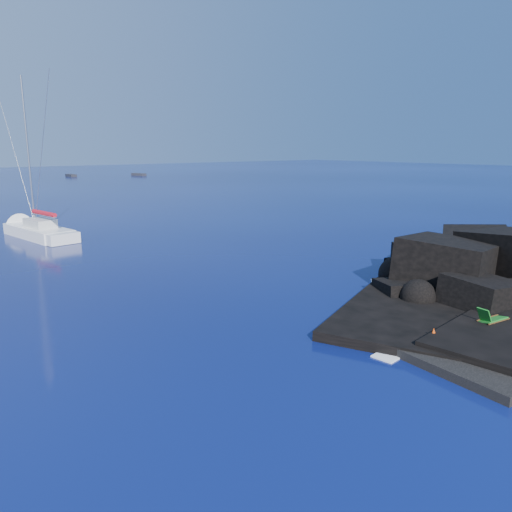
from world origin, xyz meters
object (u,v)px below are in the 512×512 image
(deck_chair, at_px, (494,315))
(distant_boat_b, at_px, (139,176))
(distant_boat_a, at_px, (71,177))
(sailboat, at_px, (39,237))
(marker_cone, at_px, (433,334))

(deck_chair, height_order, distant_boat_b, deck_chair)
(distant_boat_a, distance_m, distant_boat_b, 17.53)
(sailboat, height_order, distant_boat_a, sailboat)
(marker_cone, bearing_deg, sailboat, 97.54)
(distant_boat_b, bearing_deg, marker_cone, -121.93)
(distant_boat_b, bearing_deg, deck_chair, -120.38)
(sailboat, distance_m, distant_boat_b, 95.13)
(sailboat, height_order, marker_cone, sailboat)
(deck_chair, xyz_separation_m, distant_boat_b, (41.80, 117.96, -0.87))
(deck_chair, distance_m, distant_boat_b, 125.15)
(sailboat, distance_m, marker_cone, 36.47)
(distant_boat_a, xyz_separation_m, distant_boat_b, (15.91, -7.36, 0.00))
(distant_boat_b, bearing_deg, distant_boat_a, 144.30)
(marker_cone, height_order, distant_boat_a, marker_cone)
(sailboat, xyz_separation_m, deck_chair, (8.10, -36.98, 0.87))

